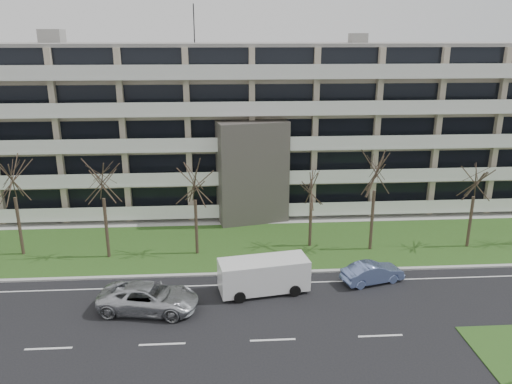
{
  "coord_description": "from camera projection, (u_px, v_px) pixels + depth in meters",
  "views": [
    {
      "loc": [
        -2.47,
        -23.49,
        15.88
      ],
      "look_at": [
        -0.26,
        10.0,
        5.38
      ],
      "focal_mm": 35.0,
      "sensor_mm": 36.0,
      "label": 1
    }
  ],
  "objects": [
    {
      "name": "tree_5",
      "position": [
        376.0,
        167.0,
        36.87
      ],
      "size": [
        4.28,
        4.28,
        8.55
      ],
      "color": "#382B21",
      "rests_on": "ground"
    },
    {
      "name": "silver_pickup",
      "position": [
        149.0,
        298.0,
        30.01
      ],
      "size": [
        6.34,
        3.67,
        1.66
      ],
      "primitive_type": "imported",
      "rotation": [
        0.0,
        0.0,
        1.41
      ],
      "color": "#BABEC2",
      "rests_on": "ground"
    },
    {
      "name": "tree_4",
      "position": [
        312.0,
        186.0,
        37.98
      ],
      "size": [
        3.21,
        3.21,
        6.41
      ],
      "color": "#382B21",
      "rests_on": "ground"
    },
    {
      "name": "tree_1",
      "position": [
        11.0,
        174.0,
        36.05
      ],
      "size": [
        4.09,
        4.09,
        8.17
      ],
      "color": "#382B21",
      "rests_on": "ground"
    },
    {
      "name": "apartment_building",
      "position": [
        248.0,
        124.0,
        49.11
      ],
      "size": [
        60.5,
        15.1,
        18.75
      ],
      "color": "#B4A48C",
      "rests_on": "ground"
    },
    {
      "name": "tree_3",
      "position": [
        194.0,
        178.0,
        36.31
      ],
      "size": [
        3.85,
        3.85,
        7.71
      ],
      "color": "#382B21",
      "rests_on": "ground"
    },
    {
      "name": "ground",
      "position": [
        273.0,
        340.0,
        27.27
      ],
      "size": [
        160.0,
        160.0,
        0.0
      ],
      "primitive_type": "plane",
      "color": "black",
      "rests_on": "ground"
    },
    {
      "name": "lane_edge_line",
      "position": [
        263.0,
        284.0,
        33.46
      ],
      "size": [
        90.0,
        0.12,
        0.01
      ],
      "primitive_type": "cube",
      "color": "white",
      "rests_on": "ground"
    },
    {
      "name": "curb",
      "position": [
        262.0,
        273.0,
        34.87
      ],
      "size": [
        90.0,
        0.35,
        0.12
      ],
      "primitive_type": "cube",
      "color": "#B2B2AD",
      "rests_on": "ground"
    },
    {
      "name": "grass_verge",
      "position": [
        257.0,
        245.0,
        39.64
      ],
      "size": [
        90.0,
        10.0,
        0.06
      ],
      "primitive_type": "cube",
      "color": "#304C19",
      "rests_on": "ground"
    },
    {
      "name": "blue_sedan",
      "position": [
        373.0,
        273.0,
        33.5
      ],
      "size": [
        4.47,
        2.57,
        1.39
      ],
      "primitive_type": "imported",
      "rotation": [
        0.0,
        0.0,
        1.85
      ],
      "color": "#748CCA",
      "rests_on": "ground"
    },
    {
      "name": "white_van",
      "position": [
        265.0,
        273.0,
        32.1
      ],
      "size": [
        6.0,
        3.07,
        2.22
      ],
      "rotation": [
        0.0,
        0.0,
        0.17
      ],
      "color": "white",
      "rests_on": "ground"
    },
    {
      "name": "tree_6",
      "position": [
        476.0,
        176.0,
        37.64
      ],
      "size": [
        3.71,
        3.71,
        7.43
      ],
      "color": "#382B21",
      "rests_on": "ground"
    },
    {
      "name": "tree_2",
      "position": [
        101.0,
        174.0,
        35.56
      ],
      "size": [
        4.16,
        4.16,
        8.31
      ],
      "color": "#382B21",
      "rests_on": "ground"
    },
    {
      "name": "sidewalk",
      "position": [
        253.0,
        220.0,
        44.87
      ],
      "size": [
        90.0,
        2.0,
        0.08
      ],
      "primitive_type": "cube",
      "color": "#B2B2AD",
      "rests_on": "ground"
    }
  ]
}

